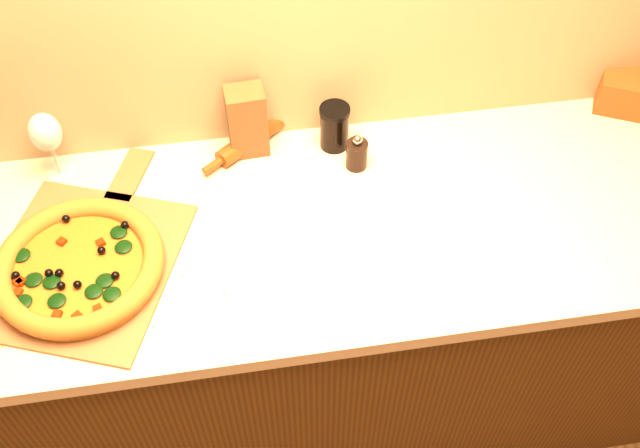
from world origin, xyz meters
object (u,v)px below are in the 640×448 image
at_px(pizza, 79,266).
at_px(pepper_grinder, 357,154).
at_px(rolling_pin, 255,136).
at_px(pizza_peel, 86,260).
at_px(wine_glass, 46,134).
at_px(dark_jar, 334,127).

bearing_deg(pizza, pepper_grinder, 19.57).
height_order(pizza, rolling_pin, pizza).
distance_m(pizza_peel, rolling_pin, 0.53).
bearing_deg(wine_glass, dark_jar, -0.43).
bearing_deg(pizza_peel, pepper_grinder, 37.58).
xyz_separation_m(pepper_grinder, dark_jar, (-0.04, 0.08, 0.02)).
xyz_separation_m(rolling_pin, wine_glass, (-0.49, -0.03, 0.11)).
relative_size(rolling_pin, dark_jar, 2.32).
xyz_separation_m(pizza_peel, rolling_pin, (0.42, 0.32, 0.02)).
distance_m(pizza_peel, wine_glass, 0.32).
distance_m(pizza, wine_glass, 0.35).
bearing_deg(pizza_peel, dark_jar, 45.31).
xyz_separation_m(pizza_peel, dark_jar, (0.62, 0.28, 0.06)).
bearing_deg(pizza, wine_glass, 101.90).
height_order(pizza_peel, dark_jar, dark_jar).
relative_size(pizza, dark_jar, 3.01).
bearing_deg(rolling_pin, dark_jar, -10.70).
bearing_deg(pizza_peel, wine_glass, 125.27).
bearing_deg(pizza_peel, pizza, -78.99).
bearing_deg(wine_glass, pizza_peel, -75.45).
distance_m(pizza, dark_jar, 0.70).
bearing_deg(pepper_grinder, pizza_peel, -163.14).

